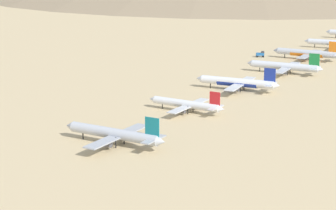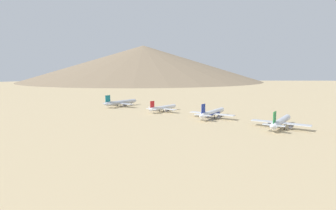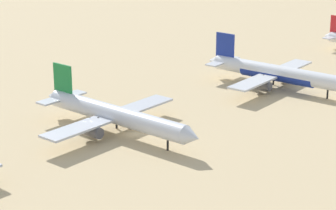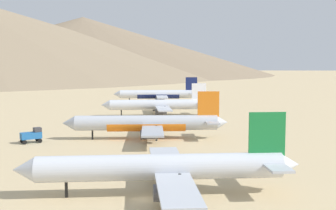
# 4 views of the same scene
# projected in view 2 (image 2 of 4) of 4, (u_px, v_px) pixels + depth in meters

# --- Properties ---
(ground_plane) EXTENTS (1895.66, 1895.66, 0.00)m
(ground_plane) POSITION_uv_depth(u_px,v_px,m) (278.00, 127.00, 182.21)
(ground_plane) COLOR tan
(parked_jet_3) EXTENTS (45.41, 37.09, 13.11)m
(parked_jet_3) POSITION_uv_depth(u_px,v_px,m) (281.00, 122.00, 177.76)
(parked_jet_3) COLOR silver
(parked_jet_3) RESTS_ON ground
(parked_jet_4) EXTENTS (45.00, 36.84, 13.03)m
(parked_jet_4) POSITION_uv_depth(u_px,v_px,m) (212.00, 113.00, 215.13)
(parked_jet_4) COLOR silver
(parked_jet_4) RESTS_ON ground
(parked_jet_5) EXTENTS (38.52, 31.30, 11.11)m
(parked_jet_5) POSITION_uv_depth(u_px,v_px,m) (163.00, 108.00, 248.52)
(parked_jet_5) COLOR silver
(parked_jet_5) RESTS_ON ground
(parked_jet_6) EXTENTS (45.28, 36.83, 13.05)m
(parked_jet_6) POSITION_uv_depth(u_px,v_px,m) (121.00, 102.00, 283.63)
(parked_jet_6) COLOR #B2B7C1
(parked_jet_6) RESTS_ON ground
(desert_hill_3) EXTENTS (810.45, 810.45, 123.59)m
(desert_hill_3) POSITION_uv_depth(u_px,v_px,m) (143.00, 63.00, 965.31)
(desert_hill_3) COLOR #847056
(desert_hill_3) RESTS_ON ground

